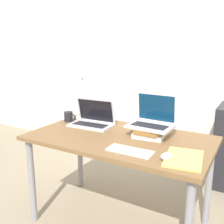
% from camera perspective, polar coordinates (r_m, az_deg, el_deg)
% --- Properties ---
extents(wall_back, '(8.00, 0.05, 2.70)m').
position_cam_1_polar(wall_back, '(3.17, 14.20, 13.00)').
color(wall_back, silver).
rests_on(wall_back, ground_plane).
extents(desk, '(1.35, 0.76, 0.73)m').
position_cam_1_polar(desk, '(1.99, 1.62, -7.60)').
color(desk, brown).
rests_on(desk, ground_plane).
extents(laptop_left, '(0.37, 0.23, 0.22)m').
position_cam_1_polar(laptop_left, '(2.23, -4.27, -1.77)').
color(laptop_left, silver).
rests_on(laptop_left, desk).
extents(book_stack, '(0.24, 0.25, 0.07)m').
position_cam_1_polar(book_stack, '(1.98, 8.35, -4.26)').
color(book_stack, white).
rests_on(book_stack, desk).
extents(laptop_on_books, '(0.33, 0.25, 0.24)m').
position_cam_1_polar(laptop_on_books, '(1.97, 8.75, -1.71)').
color(laptop_on_books, silver).
rests_on(laptop_on_books, book_stack).
extents(wireless_keyboard, '(0.30, 0.12, 0.01)m').
position_cam_1_polar(wireless_keyboard, '(1.68, 3.96, -8.43)').
color(wireless_keyboard, white).
rests_on(wireless_keyboard, desk).
extents(mouse, '(0.06, 0.11, 0.03)m').
position_cam_1_polar(mouse, '(1.61, 11.77, -9.38)').
color(mouse, '#B2B2B7').
rests_on(mouse, desk).
extents(notepad, '(0.26, 0.34, 0.01)m').
position_cam_1_polar(notepad, '(1.63, 15.36, -9.71)').
color(notepad, '#EFE066').
rests_on(notepad, desk).
extents(mug, '(0.12, 0.08, 0.09)m').
position_cam_1_polar(mug, '(2.37, -9.39, -0.99)').
color(mug, '#232328').
rests_on(mug, desk).
extents(desk_lamp, '(0.23, 0.20, 0.56)m').
position_cam_1_polar(desk_lamp, '(2.33, -5.65, 8.18)').
color(desk_lamp, white).
rests_on(desk_lamp, desk).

